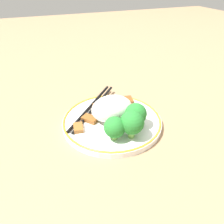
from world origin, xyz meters
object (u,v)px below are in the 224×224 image
Objects in this scene: broccoli_back_center at (132,123)px; chopsticks at (93,106)px; plate at (112,121)px; broccoli_back_right at (136,114)px; broccoli_back_left at (115,127)px.

chopsticks is at bearing 106.22° from broccoli_back_center.
plate is at bearing 100.91° from broccoli_back_center.
broccoli_back_center is at bearing -128.09° from broccoli_back_right.
broccoli_back_center is (0.03, -0.01, 0.01)m from broccoli_back_left.
plate is 4.11× the size of broccoli_back_right.
broccoli_back_left is 0.06m from broccoli_back_right.
plate is 4.48× the size of broccoli_back_left.
broccoli_back_center reaches higher than plate.
broccoli_back_left is 0.84× the size of broccoli_back_center.
broccoli_back_center is 0.15m from chopsticks.
plate is 0.08m from broccoli_back_left.
broccoli_back_center is 0.34× the size of chopsticks.
broccoli_back_right is at bearing -47.78° from plate.
broccoli_back_left is 0.92× the size of broccoli_back_right.
broccoli_back_center is at bearing -73.78° from chopsticks.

